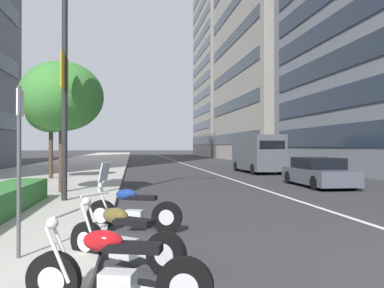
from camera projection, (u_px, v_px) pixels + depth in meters
The scene contains 13 objects.
sidewalk_right_plaza at pixel (72, 167), 32.63m from camera, with size 160.00×9.18×0.15m, color #B2ADA3.
lane_centre_stripe at pixel (186, 164), 39.25m from camera, with size 110.00×0.16×0.01m, color silver.
motorcycle_by_sign_pole at pixel (116, 274), 4.20m from camera, with size 0.84×2.09×1.09m.
motorcycle_second_in_row at pixel (123, 240), 5.70m from camera, with size 1.41×1.76×1.09m.
motorcycle_under_tarp at pixel (132, 211), 8.18m from camera, with size 0.87×2.06×1.49m.
car_far_down_avenue at pixel (318, 173), 17.45m from camera, with size 4.43×2.01×1.33m.
delivery_van_ahead at pixel (257, 153), 26.79m from camera, with size 5.59×2.24×2.63m.
parking_sign_by_curb at pixel (19, 155), 5.71m from camera, with size 0.32×0.06×2.60m.
street_lamp_with_banners at pixel (74, 32), 11.92m from camera, with size 1.26×2.32×9.21m.
street_tree_by_lamp_post at pixel (62, 97), 13.99m from camera, with size 3.04×3.04×4.85m.
street_tree_far_plaza at pixel (51, 112), 20.14m from camera, with size 2.63×2.63×4.69m.
office_tower_far_left_down_avenue at pixel (303, 29), 53.45m from camera, with size 25.21×20.93×37.13m.
office_tower_near_left at pixel (238, 62), 76.63m from camera, with size 19.97×15.50×38.23m.
Camera 1 is at (-3.87, 5.56, 1.83)m, focal length 35.23 mm.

